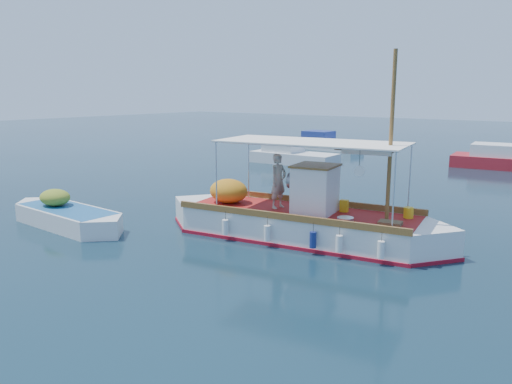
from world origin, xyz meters
The scene contains 5 objects.
ground centered at (0.00, 0.00, 0.00)m, with size 160.00×160.00×0.00m, color black.
fishing_caique centered at (-0.13, 0.71, 0.58)m, with size 10.62×4.13×6.57m.
dinghy centered at (-8.10, -3.33, 0.32)m, with size 6.31×1.88×1.54m.
bg_boat_nw centered at (-10.45, 16.11, 0.49)m, with size 6.26×2.64×1.80m.
bg_boat_far_w centered at (-12.91, 25.30, 0.49)m, with size 6.24×2.62×1.80m.
Camera 1 is at (8.95, -13.74, 5.10)m, focal length 35.00 mm.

